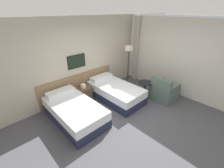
% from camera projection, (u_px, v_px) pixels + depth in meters
% --- Properties ---
extents(ground_plane, '(16.00, 16.00, 0.00)m').
position_uv_depth(ground_plane, '(128.00, 119.00, 4.34)').
color(ground_plane, '#47474C').
extents(wall_headboard, '(10.00, 0.10, 2.70)m').
position_uv_depth(wall_headboard, '(83.00, 60.00, 5.12)').
color(wall_headboard, '#B7AD99').
rests_on(wall_headboard, ground_plane).
extents(wall_window, '(0.21, 4.58, 2.70)m').
position_uv_depth(wall_window, '(179.00, 58.00, 5.21)').
color(wall_window, white).
rests_on(wall_window, ground_plane).
extents(bed_near_door, '(1.06, 1.96, 0.65)m').
position_uv_depth(bed_near_door, '(74.00, 111.00, 4.24)').
color(bed_near_door, '#1E233D').
rests_on(bed_near_door, ground_plane).
extents(bed_near_window, '(1.06, 1.96, 0.65)m').
position_uv_depth(bed_near_window, '(115.00, 92.00, 5.24)').
color(bed_near_window, '#1E233D').
rests_on(bed_near_window, ground_plane).
extents(nightstand, '(0.49, 0.40, 0.58)m').
position_uv_depth(nightstand, '(84.00, 93.00, 5.23)').
color(nightstand, brown).
rests_on(nightstand, ground_plane).
extents(floor_lamp, '(0.24, 0.24, 1.63)m').
position_uv_depth(floor_lamp, '(129.00, 54.00, 5.76)').
color(floor_lamp, black).
rests_on(floor_lamp, ground_plane).
extents(side_table, '(0.50, 0.50, 0.57)m').
position_uv_depth(side_table, '(145.00, 87.00, 5.30)').
color(side_table, black).
rests_on(side_table, ground_plane).
extents(armchair, '(0.82, 0.77, 0.87)m').
position_uv_depth(armchair, '(164.00, 92.00, 5.21)').
color(armchair, '#4C6056').
rests_on(armchair, ground_plane).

